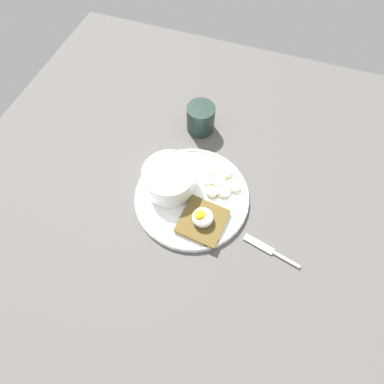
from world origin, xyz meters
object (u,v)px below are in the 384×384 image
(toast_slice, at_px, (202,221))
(banana_slice_inner, at_px, (226,173))
(oatmeal_bowl, at_px, (170,179))
(banana_slice_outer, at_px, (212,193))
(banana_slice_front, at_px, (223,191))
(coffee_mug, at_px, (201,118))
(poached_egg, at_px, (202,217))
(banana_slice_right, at_px, (218,180))
(knife, at_px, (272,251))
(banana_slice_upper, at_px, (214,170))
(banana_slice_left, at_px, (234,186))
(banana_slice_back, at_px, (208,178))

(toast_slice, distance_m, banana_slice_inner, 0.14)
(oatmeal_bowl, distance_m, banana_slice_outer, 0.11)
(banana_slice_front, bearing_deg, banana_slice_inner, -81.33)
(oatmeal_bowl, height_order, banana_slice_inner, oatmeal_bowl)
(oatmeal_bowl, distance_m, toast_slice, 0.13)
(coffee_mug, bearing_deg, banana_slice_inner, 130.53)
(poached_egg, distance_m, banana_slice_right, 0.12)
(toast_slice, height_order, poached_egg, poached_egg)
(oatmeal_bowl, xyz_separation_m, knife, (-0.27, 0.08, -0.04))
(poached_egg, distance_m, coffee_mug, 0.29)
(banana_slice_front, relative_size, banana_slice_outer, 1.40)
(banana_slice_front, height_order, banana_slice_upper, banana_slice_upper)
(banana_slice_right, bearing_deg, banana_slice_outer, 82.34)
(banana_slice_inner, height_order, coffee_mug, coffee_mug)
(banana_slice_outer, bearing_deg, banana_slice_right, -97.66)
(banana_slice_front, height_order, banana_slice_outer, same)
(poached_egg, height_order, banana_slice_upper, poached_egg)
(poached_egg, height_order, banana_slice_right, poached_egg)
(coffee_mug, bearing_deg, toast_slice, 109.16)
(poached_egg, xyz_separation_m, banana_slice_right, (-0.00, -0.12, -0.02))
(banana_slice_left, height_order, knife, banana_slice_left)
(poached_egg, distance_m, banana_slice_front, 0.10)
(toast_slice, relative_size, banana_slice_inner, 2.65)
(poached_egg, distance_m, banana_slice_upper, 0.14)
(toast_slice, height_order, banana_slice_inner, same)
(oatmeal_bowl, bearing_deg, banana_slice_left, -162.63)
(banana_slice_outer, height_order, banana_slice_upper, banana_slice_upper)
(toast_slice, bearing_deg, banana_slice_upper, -83.45)
(banana_slice_front, xyz_separation_m, banana_slice_inner, (0.01, -0.05, -0.00))
(oatmeal_bowl, relative_size, poached_egg, 2.62)
(toast_slice, height_order, banana_slice_outer, same)
(banana_slice_left, distance_m, knife, 0.18)
(toast_slice, height_order, banana_slice_right, same)
(oatmeal_bowl, distance_m, banana_slice_front, 0.13)
(poached_egg, relative_size, knife, 0.36)
(poached_egg, xyz_separation_m, banana_slice_left, (-0.05, -0.11, -0.03))
(toast_slice, relative_size, coffee_mug, 1.40)
(coffee_mug, height_order, knife, coffee_mug)
(oatmeal_bowl, bearing_deg, banana_slice_upper, -139.65)
(toast_slice, relative_size, knife, 0.83)
(oatmeal_bowl, relative_size, toast_slice, 1.15)
(banana_slice_right, bearing_deg, banana_slice_left, 175.38)
(banana_slice_front, distance_m, coffee_mug, 0.21)
(banana_slice_front, bearing_deg, oatmeal_bowl, 11.69)
(poached_egg, relative_size, banana_slice_left, 1.09)
(banana_slice_back, bearing_deg, poached_egg, 100.63)
(banana_slice_left, relative_size, coffee_mug, 0.56)
(banana_slice_upper, bearing_deg, banana_slice_inner, -175.35)
(banana_slice_inner, bearing_deg, banana_slice_upper, 4.65)
(banana_slice_outer, bearing_deg, banana_slice_front, -149.91)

